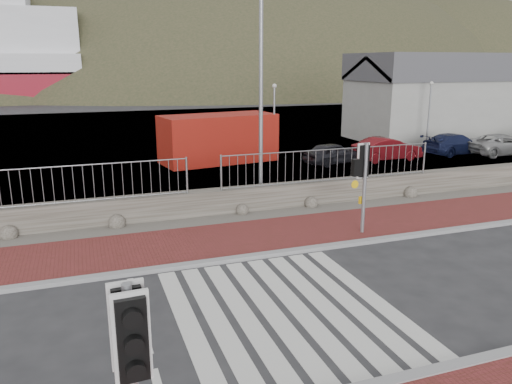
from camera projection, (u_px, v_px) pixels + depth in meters
name	position (u px, v px, depth m)	size (l,w,h in m)	color
ground	(284.00, 310.00, 10.85)	(220.00, 220.00, 0.00)	#28282B
sidewalk_far	(227.00, 240.00, 14.94)	(40.00, 3.00, 0.08)	maroon
kerb_far	(242.00, 258.00, 13.57)	(40.00, 0.25, 0.12)	gray
zebra_crossing	(284.00, 309.00, 10.84)	(4.62, 5.60, 0.01)	silver
gravel_strip	(210.00, 221.00, 16.77)	(40.00, 1.50, 0.06)	#59544C
stone_wall	(204.00, 203.00, 17.39)	(40.00, 0.60, 0.90)	#4A463D
railing	(204.00, 166.00, 16.91)	(18.07, 0.07, 1.22)	gray
quay	(137.00, 136.00, 36.30)	(120.00, 40.00, 0.50)	#4C4C4F
water	(108.00, 101.00, 68.23)	(220.00, 50.00, 0.05)	#3F4C54
harbor_building	(440.00, 96.00, 34.71)	(12.20, 6.20, 5.80)	#9E9E99
hills_backdrop	(144.00, 209.00, 99.03)	(254.00, 90.00, 100.00)	#2C321E
traffic_signal_near	(131.00, 350.00, 5.59)	(0.43, 0.27, 2.90)	gray
traffic_signal_far	(364.00, 169.00, 15.05)	(0.70, 0.29, 2.89)	gray
streetlight	(264.00, 75.00, 17.88)	(1.78, 0.56, 8.49)	gray
shipping_container	(218.00, 138.00, 26.69)	(6.05, 2.52, 2.52)	#9F1611
car_a	(333.00, 153.00, 26.26)	(1.34, 3.33, 1.13)	black
car_b	(387.00, 149.00, 27.17)	(1.33, 3.82, 1.26)	#5A0C12
car_c	(454.00, 144.00, 29.05)	(1.70, 4.18, 1.21)	#121839
car_d	(502.00, 144.00, 28.86)	(1.99, 4.31, 1.20)	gray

